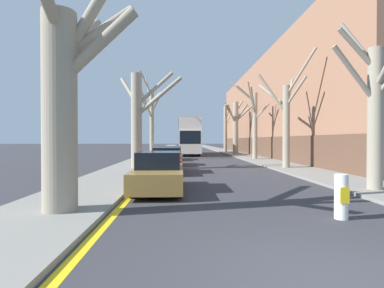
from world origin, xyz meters
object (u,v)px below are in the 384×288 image
street_tree_left_1 (139,116)px  parked_car_1 (167,161)px  parked_car_2 (170,156)px  parked_car_3 (172,153)px  street_tree_left_0 (66,92)px  street_tree_right_0 (374,108)px  parked_car_0 (159,172)px  street_tree_left_2 (151,119)px  double_decker_bus (189,135)px  street_tree_right_3 (236,125)px  traffic_bollard (341,197)px  street_tree_right_1 (286,118)px  street_tree_right_4 (226,127)px  street_tree_right_2 (254,121)px

street_tree_left_1 → parked_car_1: street_tree_left_1 is taller
parked_car_2 → parked_car_3: 6.11m
street_tree_left_0 → parked_car_3: street_tree_left_0 is taller
street_tree_right_0 → parked_car_0: 8.18m
street_tree_left_2 → parked_car_1: bearing=-80.4°
street_tree_left_0 → street_tree_right_0: bearing=15.6°
street_tree_left_2 → parked_car_3: bearing=-40.2°
street_tree_left_2 → double_decker_bus: 9.48m
parked_car_0 → parked_car_3: bearing=90.0°
street_tree_right_3 → traffic_bollard: street_tree_right_3 is taller
street_tree_right_3 → parked_car_2: 17.16m
parked_car_0 → traffic_bollard: (4.69, -4.24, -0.15)m
street_tree_right_1 → parked_car_0: 11.47m
street_tree_left_2 → street_tree_right_0: (10.03, -20.08, -0.97)m
street_tree_left_0 → street_tree_left_2: street_tree_left_2 is taller
street_tree_right_3 → parked_car_2: street_tree_right_3 is taller
street_tree_left_0 → parked_car_1: 10.16m
double_decker_bus → parked_car_3: size_ratio=2.78×
parked_car_0 → parked_car_3: parked_car_0 is taller
street_tree_left_2 → parked_car_0: size_ratio=2.00×
street_tree_left_0 → parked_car_1: (2.10, 9.63, -2.46)m
double_decker_bus → traffic_bollard: size_ratio=10.89×
street_tree_right_4 → traffic_bollard: size_ratio=7.19×
parked_car_2 → traffic_bollard: (4.69, -15.58, -0.13)m
street_tree_right_4 → double_decker_bus: size_ratio=0.66×
street_tree_right_1 → street_tree_right_4: street_tree_right_4 is taller
street_tree_left_2 → street_tree_right_1: size_ratio=1.17×
street_tree_right_4 → parked_car_0: size_ratio=1.77×
street_tree_left_1 → street_tree_right_1: size_ratio=0.86×
parked_car_3 → traffic_bollard: (4.69, -21.69, -0.09)m
parked_car_1 → double_decker_bus: bearing=85.1°
street_tree_left_2 → parked_car_2: 8.95m
street_tree_right_2 → street_tree_right_4: size_ratio=0.99×
street_tree_right_1 → parked_car_1: (-7.71, -1.94, -2.67)m
parked_car_2 → parked_car_3: size_ratio=0.94×
street_tree_left_0 → parked_car_1: bearing=77.7°
parked_car_0 → street_tree_right_2: bearing=65.3°
parked_car_1 → parked_car_2: parked_car_1 is taller
parked_car_0 → street_tree_left_2: bearing=96.6°
street_tree_left_1 → street_tree_right_0: street_tree_left_1 is taller
street_tree_right_1 → street_tree_right_2: bearing=89.7°
street_tree_right_0 → parked_car_2: size_ratio=1.61×
parked_car_1 → street_tree_left_1: bearing=132.4°
street_tree_right_1 → parked_car_2: (-7.71, 3.28, -2.69)m
double_decker_bus → parked_car_1: double_decker_bus is taller
street_tree_right_2 → street_tree_left_2: bearing=166.1°
street_tree_right_2 → street_tree_right_4: bearing=89.9°
street_tree_right_1 → street_tree_left_0: bearing=-130.3°
parked_car_1 → traffic_bollard: bearing=-65.6°
street_tree_right_4 → parked_car_3: 19.61m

